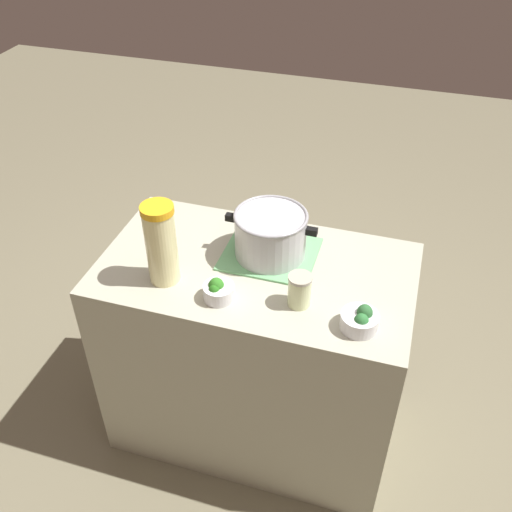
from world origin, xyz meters
name	(u,v)px	position (x,y,z in m)	size (l,w,h in m)	color
ground_plane	(256,420)	(0.00, 0.00, 0.00)	(8.00, 8.00, 0.00)	#756E55
counter_slab	(256,353)	(0.00, 0.00, 0.43)	(1.10, 0.62, 0.87)	#ADAC96
dish_cloth	(270,254)	(0.03, 0.08, 0.87)	(0.33, 0.28, 0.01)	#6EB276
cooking_pot	(271,233)	(0.03, 0.08, 0.96)	(0.33, 0.26, 0.17)	#B7B7BC
lemonade_pitcher	(161,244)	(-0.28, -0.15, 1.02)	(0.11, 0.11, 0.29)	beige
mason_jar	(300,290)	(0.19, -0.14, 0.93)	(0.08, 0.08, 0.11)	beige
broccoli_bowl_front	(360,320)	(0.39, -0.19, 0.90)	(0.12, 0.12, 0.08)	silver
broccoli_bowl_center	(218,291)	(-0.07, -0.19, 0.90)	(0.10, 0.10, 0.08)	silver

